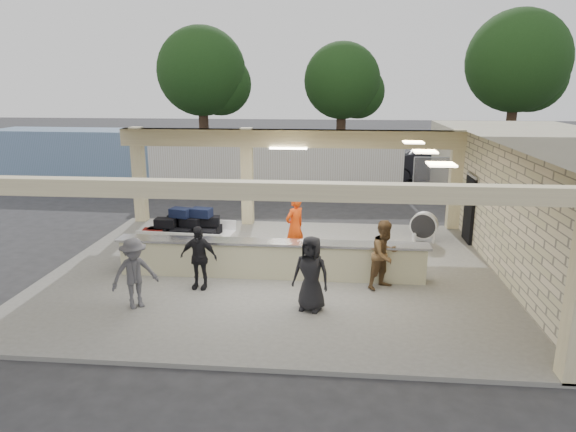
# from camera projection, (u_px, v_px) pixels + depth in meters

# --- Properties ---
(ground) EXTENTS (120.00, 120.00, 0.00)m
(ground) POSITION_uv_depth(u_px,v_px,m) (273.00, 273.00, 14.13)
(ground) COLOR #29292C
(ground) RESTS_ON ground
(pavilion) EXTENTS (12.01, 10.00, 3.55)m
(pavilion) POSITION_uv_depth(u_px,v_px,m) (283.00, 220.00, 14.41)
(pavilion) COLOR slate
(pavilion) RESTS_ON ground
(baggage_counter) EXTENTS (8.20, 0.58, 0.98)m
(baggage_counter) POSITION_uv_depth(u_px,v_px,m) (271.00, 259.00, 13.50)
(baggage_counter) COLOR #C0BA8F
(baggage_counter) RESTS_ON pavilion
(luggage_cart) EXTENTS (2.60, 1.71, 1.46)m
(luggage_cart) POSITION_uv_depth(u_px,v_px,m) (186.00, 231.00, 15.00)
(luggage_cart) COLOR white
(luggage_cart) RESTS_ON pavilion
(drum_fan) EXTENTS (0.92, 0.58, 0.97)m
(drum_fan) POSITION_uv_depth(u_px,v_px,m) (424.00, 226.00, 16.52)
(drum_fan) COLOR white
(drum_fan) RESTS_ON pavilion
(baggage_handler) EXTENTS (0.73, 0.75, 1.86)m
(baggage_handler) POSITION_uv_depth(u_px,v_px,m) (295.00, 227.00, 14.88)
(baggage_handler) COLOR #F4430C
(baggage_handler) RESTS_ON pavilion
(passenger_a) EXTENTS (0.89, 0.84, 1.75)m
(passenger_a) POSITION_uv_depth(u_px,v_px,m) (385.00, 255.00, 12.66)
(passenger_a) COLOR brown
(passenger_a) RESTS_ON pavilion
(passenger_b) EXTENTS (0.97, 0.44, 1.61)m
(passenger_b) POSITION_uv_depth(u_px,v_px,m) (199.00, 257.00, 12.68)
(passenger_b) COLOR black
(passenger_b) RESTS_ON pavilion
(passenger_c) EXTENTS (1.06, 0.96, 1.64)m
(passenger_c) POSITION_uv_depth(u_px,v_px,m) (135.00, 273.00, 11.57)
(passenger_c) COLOR #4C4B51
(passenger_c) RESTS_ON pavilion
(passenger_d) EXTENTS (0.91, 0.58, 1.73)m
(passenger_d) POSITION_uv_depth(u_px,v_px,m) (311.00, 273.00, 11.45)
(passenger_d) COLOR black
(passenger_d) RESTS_ON pavilion
(car_white_a) EXTENTS (5.54, 3.67, 1.45)m
(car_white_a) POSITION_uv_depth(u_px,v_px,m) (491.00, 172.00, 25.70)
(car_white_a) COLOR silver
(car_white_a) RESTS_ON ground
(car_white_b) EXTENTS (4.51, 2.84, 1.34)m
(car_white_b) POSITION_uv_depth(u_px,v_px,m) (545.00, 176.00, 24.98)
(car_white_b) COLOR silver
(car_white_b) RESTS_ON ground
(car_dark) EXTENTS (4.90, 2.40, 1.56)m
(car_dark) POSITION_uv_depth(u_px,v_px,m) (432.00, 167.00, 26.98)
(car_dark) COLOR black
(car_dark) RESTS_ON ground
(container_white) EXTENTS (11.64, 3.33, 2.49)m
(container_white) POSITION_uv_depth(u_px,v_px,m) (277.00, 166.00, 24.17)
(container_white) COLOR silver
(container_white) RESTS_ON ground
(container_blue) EXTENTS (10.79, 2.88, 2.79)m
(container_blue) POSITION_uv_depth(u_px,v_px,m) (101.00, 157.00, 26.01)
(container_blue) COLOR #6D86AF
(container_blue) RESTS_ON ground
(fence) EXTENTS (12.06, 0.06, 2.03)m
(fence) POSITION_uv_depth(u_px,v_px,m) (558.00, 181.00, 21.55)
(fence) COLOR gray
(fence) RESTS_ON ground
(tree_left) EXTENTS (6.60, 6.30, 9.00)m
(tree_left) POSITION_uv_depth(u_px,v_px,m) (207.00, 75.00, 36.68)
(tree_left) COLOR #382619
(tree_left) RESTS_ON ground
(tree_mid) EXTENTS (6.00, 5.60, 8.00)m
(tree_mid) POSITION_uv_depth(u_px,v_px,m) (346.00, 84.00, 37.87)
(tree_mid) COLOR #382619
(tree_mid) RESTS_ON ground
(tree_right) EXTENTS (7.20, 7.00, 10.00)m
(tree_right) POSITION_uv_depth(u_px,v_px,m) (521.00, 65.00, 35.51)
(tree_right) COLOR #382619
(tree_right) RESTS_ON ground
(adjacent_building) EXTENTS (6.00, 8.00, 3.20)m
(adjacent_building) POSITION_uv_depth(u_px,v_px,m) (515.00, 164.00, 22.51)
(adjacent_building) COLOR beige
(adjacent_building) RESTS_ON ground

